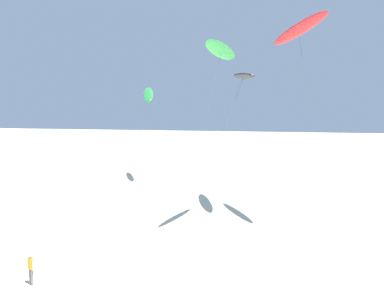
# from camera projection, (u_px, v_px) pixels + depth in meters

# --- Properties ---
(flying_kite_1) EXTENTS (4.50, 8.56, 15.90)m
(flying_kite_1) POSITION_uv_depth(u_px,v_px,m) (298.00, 30.00, 33.37)
(flying_kite_1) COLOR red
(flying_kite_1) RESTS_ON ground
(flying_kite_2) EXTENTS (3.78, 10.36, 11.85)m
(flying_kite_2) POSITION_uv_depth(u_px,v_px,m) (148.00, 95.00, 54.16)
(flying_kite_2) COLOR green
(flying_kite_2) RESTS_ON ground
(flying_kite_3) EXTENTS (2.75, 10.80, 13.93)m
(flying_kite_3) POSITION_uv_depth(u_px,v_px,m) (221.00, 51.00, 32.33)
(flying_kite_3) COLOR green
(flying_kite_3) RESTS_ON ground
(flying_kite_5) EXTENTS (4.68, 13.18, 12.28)m
(flying_kite_5) POSITION_uv_depth(u_px,v_px,m) (243.00, 76.00, 38.54)
(flying_kite_5) COLOR black
(flying_kite_5) RESTS_ON ground
(person_mid_field) EXTENTS (0.46, 0.32, 1.69)m
(person_mid_field) POSITION_uv_depth(u_px,v_px,m) (31.00, 268.00, 23.75)
(person_mid_field) COLOR slate
(person_mid_field) RESTS_ON ground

